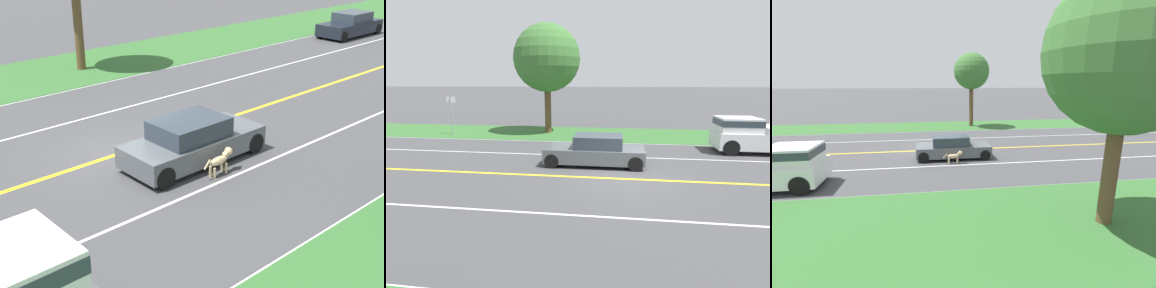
# 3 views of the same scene
# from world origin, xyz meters

# --- Properties ---
(ground_plane) EXTENTS (400.00, 400.00, 0.00)m
(ground_plane) POSITION_xyz_m (0.00, 0.00, 0.00)
(ground_plane) COLOR #424244
(centre_divider_line) EXTENTS (0.18, 160.00, 0.01)m
(centre_divider_line) POSITION_xyz_m (0.00, 0.00, 0.00)
(centre_divider_line) COLOR yellow
(centre_divider_line) RESTS_ON ground
(lane_edge_line_right) EXTENTS (0.14, 160.00, 0.01)m
(lane_edge_line_right) POSITION_xyz_m (7.00, 0.00, 0.00)
(lane_edge_line_right) COLOR white
(lane_edge_line_right) RESTS_ON ground
(lane_edge_line_left) EXTENTS (0.14, 160.00, 0.01)m
(lane_edge_line_left) POSITION_xyz_m (-7.00, 0.00, 0.00)
(lane_edge_line_left) COLOR white
(lane_edge_line_left) RESTS_ON ground
(lane_dash_same_dir) EXTENTS (0.10, 160.00, 0.01)m
(lane_dash_same_dir) POSITION_xyz_m (3.50, 0.00, 0.00)
(lane_dash_same_dir) COLOR white
(lane_dash_same_dir) RESTS_ON ground
(lane_dash_oncoming) EXTENTS (0.10, 160.00, 0.01)m
(lane_dash_oncoming) POSITION_xyz_m (-3.50, 0.00, 0.00)
(lane_dash_oncoming) COLOR white
(lane_dash_oncoming) RESTS_ON ground
(grass_verge_right) EXTENTS (6.00, 160.00, 0.03)m
(grass_verge_right) POSITION_xyz_m (10.00, 0.00, 0.01)
(grass_verge_right) COLOR #33662D
(grass_verge_right) RESTS_ON ground
(grass_verge_left) EXTENTS (6.00, 160.00, 0.03)m
(grass_verge_left) POSITION_xyz_m (-10.00, 0.00, 0.01)
(grass_verge_left) COLOR #33662D
(grass_verge_left) RESTS_ON ground
(ego_car) EXTENTS (1.85, 4.48, 1.38)m
(ego_car) POSITION_xyz_m (1.93, 1.19, 0.64)
(ego_car) COLOR #51565B
(ego_car) RESTS_ON ground
(dog) EXTENTS (0.29, 1.25, 0.75)m
(dog) POSITION_xyz_m (3.13, 1.20, 0.46)
(dog) COLOR #D1B784
(dog) RESTS_ON ground
(oncoming_car) EXTENTS (1.90, 4.68, 1.47)m
(oncoming_car) POSITION_xyz_m (-5.39, 21.19, 0.68)
(oncoming_car) COLOR black
(oncoming_car) RESTS_ON ground
(roadside_tree_right_near) EXTENTS (4.78, 4.78, 7.79)m
(roadside_tree_right_near) POSITION_xyz_m (10.23, 5.38, 5.37)
(roadside_tree_right_near) COLOR brown
(roadside_tree_right_near) RESTS_ON ground
(roadside_tree_left_near) EXTENTS (3.65, 3.65, 7.51)m
(roadside_tree_left_near) POSITION_xyz_m (-9.65, 4.39, 5.62)
(roadside_tree_left_near) COLOR brown
(roadside_tree_left_near) RESTS_ON ground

